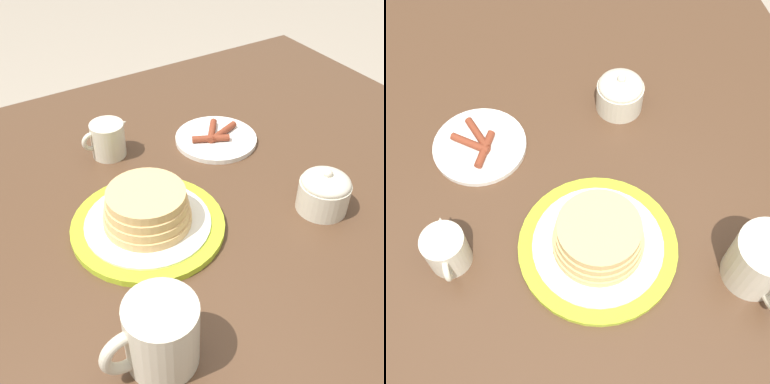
# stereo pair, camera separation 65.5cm
# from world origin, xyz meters

# --- Properties ---
(ground_plane) EXTENTS (8.00, 8.00, 0.00)m
(ground_plane) POSITION_xyz_m (0.00, 0.00, 0.00)
(ground_plane) COLOR gray
(dining_table) EXTENTS (1.42, 1.04, 0.73)m
(dining_table) POSITION_xyz_m (0.00, 0.00, 0.63)
(dining_table) COLOR #4C3321
(dining_table) RESTS_ON ground_plane
(pancake_plate) EXTENTS (0.25, 0.25, 0.08)m
(pancake_plate) POSITION_xyz_m (0.03, 0.01, 0.75)
(pancake_plate) COLOR #AAC628
(pancake_plate) RESTS_ON dining_table
(side_plate_bacon) EXTENTS (0.17, 0.17, 0.02)m
(side_plate_bacon) POSITION_xyz_m (-0.21, -0.15, 0.73)
(side_plate_bacon) COLOR silver
(side_plate_bacon) RESTS_ON dining_table
(coffee_mug) EXTENTS (0.13, 0.09, 0.10)m
(coffee_mug) POSITION_xyz_m (0.12, 0.24, 0.78)
(coffee_mug) COLOR beige
(coffee_mug) RESTS_ON dining_table
(creamer_pitcher) EXTENTS (0.10, 0.07, 0.08)m
(creamer_pitcher) POSITION_xyz_m (-0.01, -0.22, 0.76)
(creamer_pitcher) COLOR beige
(creamer_pitcher) RESTS_ON dining_table
(sugar_bowl) EXTENTS (0.09, 0.09, 0.08)m
(sugar_bowl) POSITION_xyz_m (-0.25, 0.12, 0.76)
(sugar_bowl) COLOR beige
(sugar_bowl) RESTS_ON dining_table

